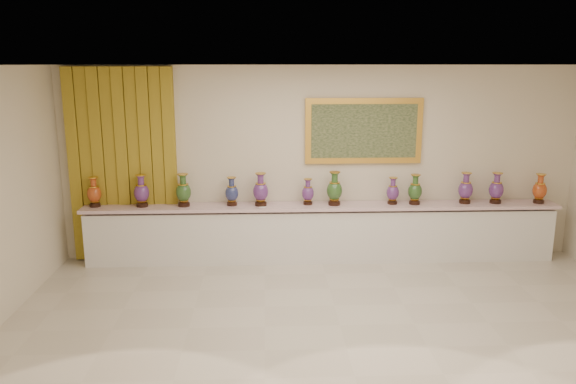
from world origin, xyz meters
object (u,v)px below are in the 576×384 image
counter (321,233)px  vase_2 (183,192)px  vase_1 (142,192)px  vase_0 (94,193)px

counter → vase_2: (-2.11, -0.01, 0.69)m
counter → vase_1: bearing=-179.7°
vase_0 → vase_1: (0.71, -0.03, 0.02)m
vase_0 → vase_2: vase_2 is taller
vase_0 → vase_1: size_ratio=0.93×
counter → vase_0: vase_0 is taller
vase_2 → vase_0: bearing=178.9°
vase_0 → vase_1: vase_1 is taller
vase_0 → vase_1: 0.72m
vase_2 → counter: bearing=0.4°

